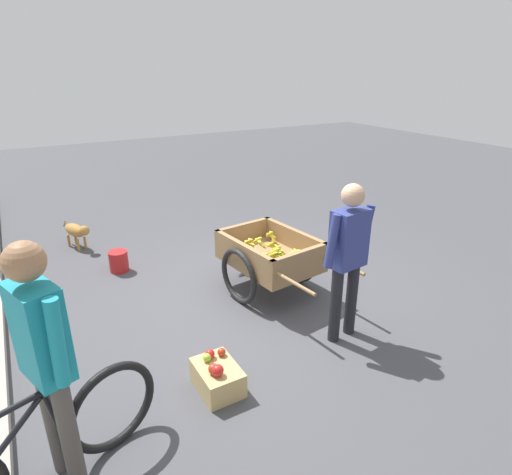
{
  "coord_description": "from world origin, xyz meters",
  "views": [
    {
      "loc": [
        -3.71,
        2.02,
        2.51
      ],
      "look_at": [
        0.05,
        -0.15,
        0.75
      ],
      "focal_mm": 30.17,
      "sensor_mm": 36.0,
      "label": 1
    }
  ],
  "objects_px": {
    "apple_crate": "(217,376)",
    "bicycle": "(38,450)",
    "fruit_cart": "(270,257)",
    "cyclist_person": "(44,349)",
    "vendor_person": "(348,250)",
    "plastic_bucket": "(119,261)",
    "dog": "(76,231)"
  },
  "relations": [
    {
      "from": "fruit_cart",
      "to": "bicycle",
      "type": "height_order",
      "value": "bicycle"
    },
    {
      "from": "vendor_person",
      "to": "apple_crate",
      "type": "distance_m",
      "value": 1.6
    },
    {
      "from": "cyclist_person",
      "to": "plastic_bucket",
      "type": "bearing_deg",
      "value": -19.24
    },
    {
      "from": "vendor_person",
      "to": "plastic_bucket",
      "type": "bearing_deg",
      "value": 31.29
    },
    {
      "from": "bicycle",
      "to": "fruit_cart",
      "type": "bearing_deg",
      "value": -59.46
    },
    {
      "from": "vendor_person",
      "to": "plastic_bucket",
      "type": "height_order",
      "value": "vendor_person"
    },
    {
      "from": "bicycle",
      "to": "cyclist_person",
      "type": "distance_m",
      "value": 0.67
    },
    {
      "from": "fruit_cart",
      "to": "apple_crate",
      "type": "bearing_deg",
      "value": 133.98
    },
    {
      "from": "bicycle",
      "to": "vendor_person",
      "type": "bearing_deg",
      "value": -81.86
    },
    {
      "from": "cyclist_person",
      "to": "dog",
      "type": "distance_m",
      "value": 4.08
    },
    {
      "from": "plastic_bucket",
      "to": "bicycle",
      "type": "bearing_deg",
      "value": 158.59
    },
    {
      "from": "cyclist_person",
      "to": "plastic_bucket",
      "type": "height_order",
      "value": "cyclist_person"
    },
    {
      "from": "bicycle",
      "to": "cyclist_person",
      "type": "bearing_deg",
      "value": -71.33
    },
    {
      "from": "cyclist_person",
      "to": "apple_crate",
      "type": "relative_size",
      "value": 3.78
    },
    {
      "from": "fruit_cart",
      "to": "plastic_bucket",
      "type": "xyz_separation_m",
      "value": [
        1.43,
        1.42,
        -0.3
      ]
    },
    {
      "from": "fruit_cart",
      "to": "cyclist_person",
      "type": "bearing_deg",
      "value": 121.17
    },
    {
      "from": "plastic_bucket",
      "to": "apple_crate",
      "type": "bearing_deg",
      "value": -176.3
    },
    {
      "from": "fruit_cart",
      "to": "apple_crate",
      "type": "distance_m",
      "value": 1.76
    },
    {
      "from": "fruit_cart",
      "to": "apple_crate",
      "type": "xyz_separation_m",
      "value": [
        -1.2,
        1.25,
        -0.31
      ]
    },
    {
      "from": "vendor_person",
      "to": "plastic_bucket",
      "type": "relative_size",
      "value": 5.69
    },
    {
      "from": "apple_crate",
      "to": "bicycle",
      "type": "bearing_deg",
      "value": 103.36
    },
    {
      "from": "bicycle",
      "to": "dog",
      "type": "xyz_separation_m",
      "value": [
        4.0,
        -0.82,
        -0.08
      ]
    },
    {
      "from": "bicycle",
      "to": "cyclist_person",
      "type": "relative_size",
      "value": 0.96
    },
    {
      "from": "dog",
      "to": "bicycle",
      "type": "bearing_deg",
      "value": 168.42
    },
    {
      "from": "vendor_person",
      "to": "apple_crate",
      "type": "height_order",
      "value": "vendor_person"
    },
    {
      "from": "vendor_person",
      "to": "cyclist_person",
      "type": "bearing_deg",
      "value": 97.53
    },
    {
      "from": "dog",
      "to": "plastic_bucket",
      "type": "bearing_deg",
      "value": -162.41
    },
    {
      "from": "dog",
      "to": "apple_crate",
      "type": "height_order",
      "value": "dog"
    },
    {
      "from": "bicycle",
      "to": "plastic_bucket",
      "type": "distance_m",
      "value": 3.17
    },
    {
      "from": "apple_crate",
      "to": "vendor_person",
      "type": "bearing_deg",
      "value": -86.98
    },
    {
      "from": "vendor_person",
      "to": "dog",
      "type": "xyz_separation_m",
      "value": [
        3.61,
        1.89,
        -0.65
      ]
    },
    {
      "from": "vendor_person",
      "to": "dog",
      "type": "distance_m",
      "value": 4.13
    }
  ]
}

